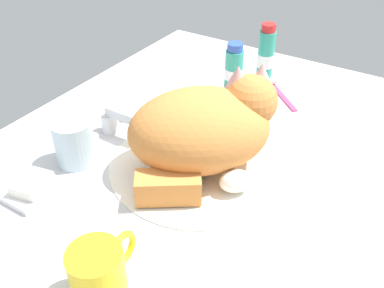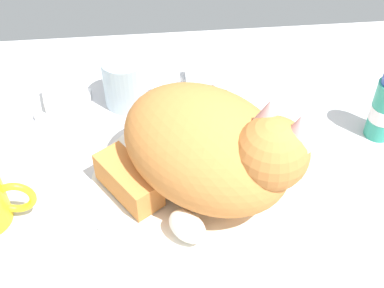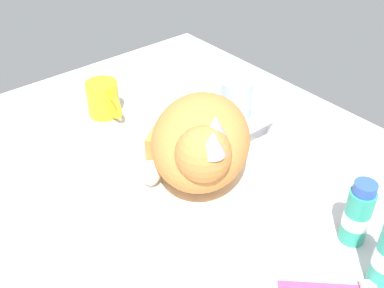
# 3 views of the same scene
# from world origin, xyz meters

# --- Properties ---
(ground_plane) EXTENTS (1.10, 0.83, 0.03)m
(ground_plane) POSITION_xyz_m (0.00, 0.00, -0.01)
(ground_plane) COLOR silver
(sink_basin) EXTENTS (0.33, 0.33, 0.01)m
(sink_basin) POSITION_xyz_m (0.00, 0.00, 0.00)
(sink_basin) COLOR white
(sink_basin) RESTS_ON ground_plane
(faucet) EXTENTS (0.14, 0.11, 0.06)m
(faucet) POSITION_xyz_m (0.00, 0.20, 0.03)
(faucet) COLOR silver
(faucet) RESTS_ON ground_plane
(cat) EXTENTS (0.31, 0.31, 0.17)m
(cat) POSITION_xyz_m (0.01, -0.01, 0.08)
(cat) COLOR #D17F3D
(cat) RESTS_ON sink_basin
(coffee_mug) EXTENTS (0.11, 0.07, 0.08)m
(coffee_mug) POSITION_xyz_m (-0.30, -0.03, 0.04)
(coffee_mug) COLOR yellow
(coffee_mug) RESTS_ON ground_plane
(rinse_cup) EXTENTS (0.07, 0.07, 0.09)m
(rinse_cup) POSITION_xyz_m (-0.11, 0.20, 0.04)
(rinse_cup) COLOR silver
(rinse_cup) RESTS_ON ground_plane
(soap_dish) EXTENTS (0.09, 0.06, 0.01)m
(soap_dish) POSITION_xyz_m (-0.22, 0.20, 0.01)
(soap_dish) COLOR white
(soap_dish) RESTS_ON ground_plane
(soap_bar) EXTENTS (0.07, 0.06, 0.02)m
(soap_bar) POSITION_xyz_m (-0.22, 0.20, 0.02)
(soap_bar) COLOR white
(soap_bar) RESTS_ON soap_dish
(toothpaste_bottle) EXTENTS (0.04, 0.04, 0.12)m
(toothpaste_bottle) POSITION_xyz_m (0.29, 0.08, 0.06)
(toothpaste_bottle) COLOR teal
(toothpaste_bottle) RESTS_ON ground_plane
(toothbrush) EXTENTS (0.11, 0.11, 0.02)m
(toothbrush) POSITION_xyz_m (0.33, -0.02, 0.01)
(toothbrush) COLOR #D83F72
(toothbrush) RESTS_ON ground_plane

